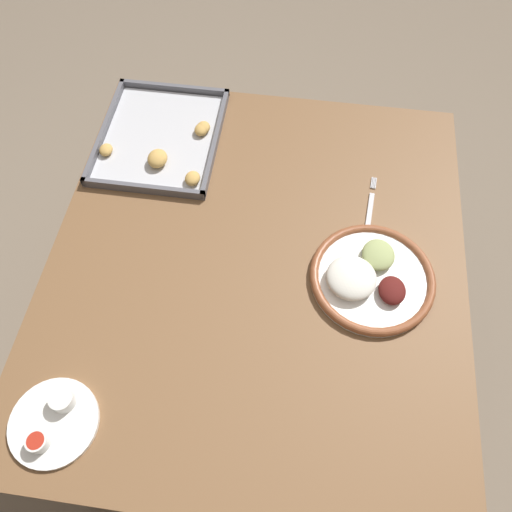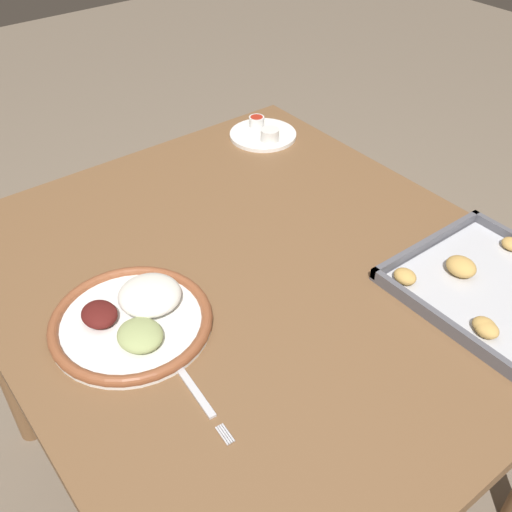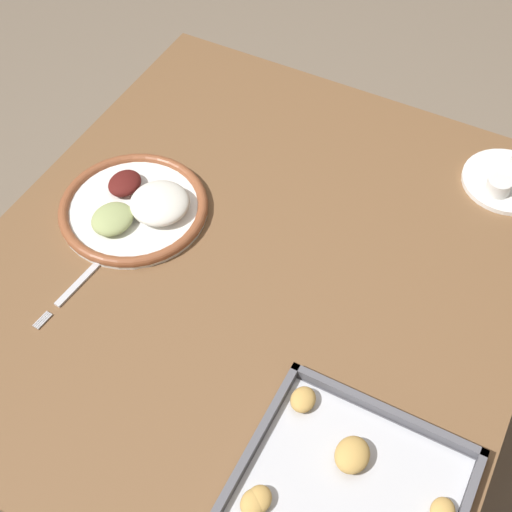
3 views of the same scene
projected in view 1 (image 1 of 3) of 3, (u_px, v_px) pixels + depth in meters
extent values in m
plane|color=#7A6B59|center=(256.00, 361.00, 1.79)|extent=(8.00, 8.00, 0.00)
cube|color=brown|center=(256.00, 264.00, 1.17)|extent=(1.10, 0.97, 0.03)
cylinder|color=brown|center=(401.00, 205.00, 1.70)|extent=(0.06, 0.06, 0.70)
cylinder|color=brown|center=(61.00, 482.00, 1.27)|extent=(0.06, 0.06, 0.70)
cylinder|color=brown|center=(154.00, 178.00, 1.76)|extent=(0.06, 0.06, 0.70)
cylinder|color=white|center=(372.00, 279.00, 1.13)|extent=(0.28, 0.28, 0.01)
torus|color=brown|center=(372.00, 277.00, 1.12)|extent=(0.28, 0.28, 0.02)
ellipsoid|color=silver|center=(351.00, 278.00, 1.10)|extent=(0.11, 0.11, 0.04)
ellipsoid|color=#511614|center=(392.00, 290.00, 1.09)|extent=(0.07, 0.06, 0.03)
ellipsoid|color=#9EAD6B|center=(378.00, 255.00, 1.14)|extent=(0.08, 0.07, 0.03)
cube|color=silver|center=(369.00, 217.00, 1.22)|extent=(0.15, 0.02, 0.00)
cylinder|color=silver|center=(376.00, 183.00, 1.27)|extent=(0.04, 0.01, 0.00)
cylinder|color=silver|center=(374.00, 183.00, 1.27)|extent=(0.04, 0.01, 0.00)
cylinder|color=silver|center=(373.00, 183.00, 1.27)|extent=(0.04, 0.01, 0.00)
cylinder|color=silver|center=(371.00, 183.00, 1.27)|extent=(0.04, 0.01, 0.00)
cylinder|color=white|center=(54.00, 423.00, 0.97)|extent=(0.18, 0.18, 0.01)
cylinder|color=silver|center=(62.00, 400.00, 0.97)|extent=(0.05, 0.05, 0.03)
cylinder|color=#593319|center=(60.00, 398.00, 0.96)|extent=(0.04, 0.04, 0.01)
cylinder|color=silver|center=(38.00, 442.00, 0.94)|extent=(0.04, 0.04, 0.03)
cylinder|color=#B22819|center=(36.00, 441.00, 0.93)|extent=(0.03, 0.03, 0.01)
cube|color=#595960|center=(160.00, 138.00, 1.35)|extent=(0.37, 0.32, 0.01)
cube|color=silver|center=(160.00, 137.00, 1.34)|extent=(0.34, 0.29, 0.00)
cube|color=#595960|center=(216.00, 140.00, 1.32)|extent=(0.37, 0.01, 0.02)
cube|color=#595960|center=(105.00, 129.00, 1.35)|extent=(0.37, 0.01, 0.02)
cube|color=#595960|center=(143.00, 188.00, 1.25)|extent=(0.01, 0.32, 0.02)
cube|color=#595960|center=(174.00, 88.00, 1.43)|extent=(0.01, 0.32, 0.02)
ellipsoid|color=tan|center=(157.00, 158.00, 1.28)|extent=(0.06, 0.05, 0.03)
ellipsoid|color=tan|center=(193.00, 178.00, 1.26)|extent=(0.04, 0.04, 0.02)
ellipsoid|color=tan|center=(106.00, 150.00, 1.30)|extent=(0.04, 0.03, 0.02)
ellipsoid|color=tan|center=(203.00, 128.00, 1.34)|extent=(0.04, 0.04, 0.02)
ellipsoid|color=tan|center=(201.00, 130.00, 1.34)|extent=(0.04, 0.04, 0.02)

